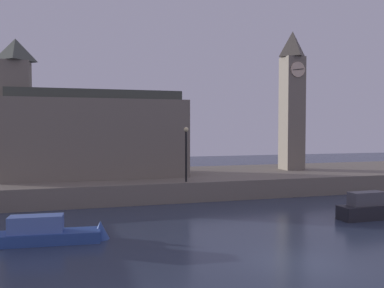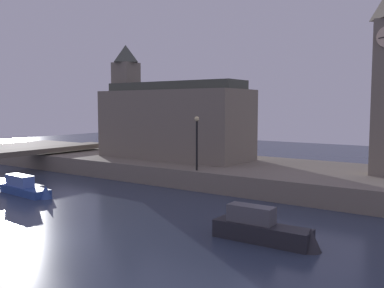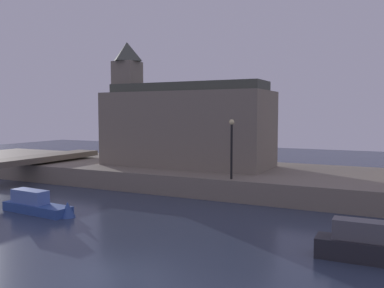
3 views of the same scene
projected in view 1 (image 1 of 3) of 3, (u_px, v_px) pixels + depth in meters
name	position (u px, v px, depth m)	size (l,w,h in m)	color
ground_plane	(299.00, 263.00, 16.54)	(120.00, 120.00, 0.00)	#2D384C
far_embankment	(179.00, 182.00, 35.71)	(70.00, 12.00, 1.50)	slate
clock_tower	(292.00, 99.00, 39.11)	(2.09, 2.15, 13.43)	slate
parliament_hall	(91.00, 133.00, 33.49)	(14.67, 5.85, 11.12)	slate
streetlamp	(186.00, 148.00, 30.23)	(0.36, 0.36, 4.14)	black
boat_barge_dark	(379.00, 208.00, 24.81)	(5.33, 1.32, 1.80)	#232328
boat_tour_blue	(59.00, 233.00, 19.61)	(5.56, 1.70, 1.68)	#2D4C93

